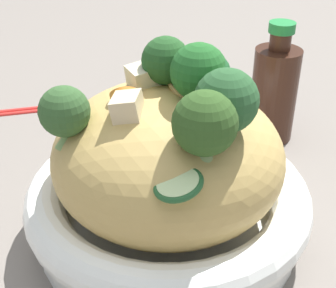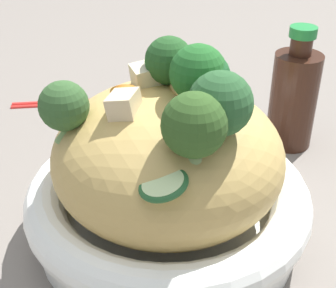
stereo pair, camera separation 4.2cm
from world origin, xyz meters
name	(u,v)px [view 2 (the right image)]	position (x,y,z in m)	size (l,w,h in m)	color
ground_plane	(168,230)	(0.00, 0.00, 0.00)	(3.00, 3.00, 0.00)	slate
serving_bowl	(168,204)	(0.00, 0.00, 0.03)	(0.26, 0.26, 0.06)	white
noodle_heap	(168,156)	(0.00, 0.00, 0.09)	(0.21, 0.21, 0.13)	tan
broccoli_florets	(179,94)	(-0.02, -0.01, 0.16)	(0.15, 0.19, 0.08)	#9AB674
carrot_coins	(182,92)	(0.02, -0.01, 0.14)	(0.13, 0.10, 0.05)	orange
zucchini_slices	(168,110)	(0.02, 0.00, 0.12)	(0.23, 0.06, 0.03)	beige
chicken_chunks	(168,83)	(0.02, 0.00, 0.15)	(0.10, 0.10, 0.03)	beige
soy_sauce_bottle	(293,97)	(0.17, -0.15, 0.06)	(0.06, 0.06, 0.15)	#381E14
chopsticks_pair	(82,101)	(0.28, 0.14, 0.00)	(0.05, 0.20, 0.01)	red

